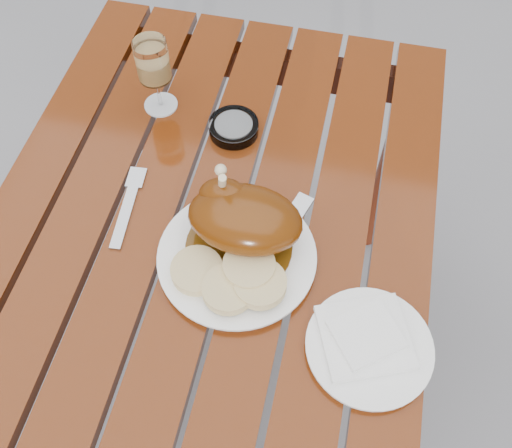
{
  "coord_description": "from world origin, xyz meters",
  "views": [
    {
      "loc": [
        0.21,
        -0.48,
        1.61
      ],
      "look_at": [
        0.09,
        0.04,
        0.78
      ],
      "focal_mm": 40.0,
      "sensor_mm": 36.0,
      "label": 1
    }
  ],
  "objects_px": {
    "table": "(215,324)",
    "side_plate": "(369,347)",
    "dinner_plate": "(237,257)",
    "ashtray": "(234,127)",
    "wine_glass": "(155,76)"
  },
  "relations": [
    {
      "from": "table",
      "to": "side_plate",
      "type": "bearing_deg",
      "value": -23.37
    },
    {
      "from": "dinner_plate",
      "to": "side_plate",
      "type": "distance_m",
      "value": 0.26
    },
    {
      "from": "ashtray",
      "to": "side_plate",
      "type": "bearing_deg",
      "value": -51.35
    },
    {
      "from": "side_plate",
      "to": "table",
      "type": "bearing_deg",
      "value": 156.63
    },
    {
      "from": "table",
      "to": "wine_glass",
      "type": "distance_m",
      "value": 0.57
    },
    {
      "from": "table",
      "to": "wine_glass",
      "type": "bearing_deg",
      "value": 119.73
    },
    {
      "from": "dinner_plate",
      "to": "side_plate",
      "type": "height_order",
      "value": "dinner_plate"
    },
    {
      "from": "wine_glass",
      "to": "ashtray",
      "type": "xyz_separation_m",
      "value": [
        0.16,
        -0.04,
        -0.07
      ]
    },
    {
      "from": "table",
      "to": "dinner_plate",
      "type": "xyz_separation_m",
      "value": [
        0.07,
        -0.02,
        0.38
      ]
    },
    {
      "from": "table",
      "to": "dinner_plate",
      "type": "height_order",
      "value": "dinner_plate"
    },
    {
      "from": "dinner_plate",
      "to": "wine_glass",
      "type": "height_order",
      "value": "wine_glass"
    },
    {
      "from": "table",
      "to": "wine_glass",
      "type": "relative_size",
      "value": 7.43
    },
    {
      "from": "dinner_plate",
      "to": "ashtray",
      "type": "relative_size",
      "value": 2.75
    },
    {
      "from": "table",
      "to": "side_plate",
      "type": "relative_size",
      "value": 5.99
    },
    {
      "from": "table",
      "to": "ashtray",
      "type": "height_order",
      "value": "ashtray"
    }
  ]
}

